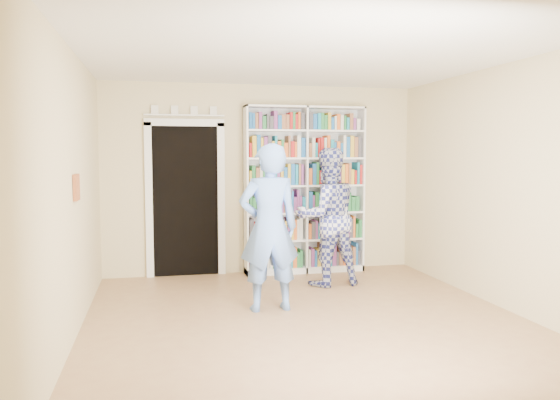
% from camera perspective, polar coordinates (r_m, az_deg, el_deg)
% --- Properties ---
extents(floor, '(5.00, 5.00, 0.00)m').
position_cam_1_polar(floor, '(5.71, 3.01, -12.64)').
color(floor, '#946747').
rests_on(floor, ground).
extents(ceiling, '(5.00, 5.00, 0.00)m').
position_cam_1_polar(ceiling, '(5.54, 3.14, 15.08)').
color(ceiling, white).
rests_on(ceiling, wall_back).
extents(wall_back, '(4.50, 0.00, 4.50)m').
position_cam_1_polar(wall_back, '(7.89, -1.87, 2.18)').
color(wall_back, beige).
rests_on(wall_back, floor).
extents(wall_left, '(0.00, 5.00, 5.00)m').
position_cam_1_polar(wall_left, '(5.31, -20.99, 0.58)').
color(wall_left, beige).
rests_on(wall_left, floor).
extents(wall_right, '(0.00, 5.00, 5.00)m').
position_cam_1_polar(wall_right, '(6.45, 22.70, 1.21)').
color(wall_right, beige).
rests_on(wall_right, floor).
extents(bookshelf, '(1.74, 0.33, 2.39)m').
position_cam_1_polar(bookshelf, '(7.88, 2.57, 1.14)').
color(bookshelf, white).
rests_on(bookshelf, floor).
extents(doorway, '(1.10, 0.08, 2.43)m').
position_cam_1_polar(doorway, '(7.75, -9.85, 0.80)').
color(doorway, black).
rests_on(doorway, floor).
extents(wall_art, '(0.03, 0.25, 0.25)m').
position_cam_1_polar(wall_art, '(5.50, -20.50, 1.25)').
color(wall_art, brown).
rests_on(wall_art, wall_left).
extents(man_blue, '(0.68, 0.47, 1.83)m').
position_cam_1_polar(man_blue, '(5.95, -1.16, -2.90)').
color(man_blue, '#6691E4').
rests_on(man_blue, floor).
extents(man_plaid, '(0.94, 0.77, 1.79)m').
position_cam_1_polar(man_plaid, '(7.14, 4.95, -1.77)').
color(man_plaid, navy).
rests_on(man_plaid, floor).
extents(paper_sheet, '(0.22, 0.04, 0.31)m').
position_cam_1_polar(paper_sheet, '(6.98, 6.19, -0.82)').
color(paper_sheet, white).
rests_on(paper_sheet, man_plaid).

